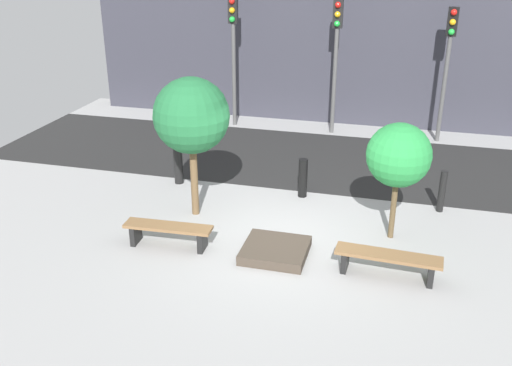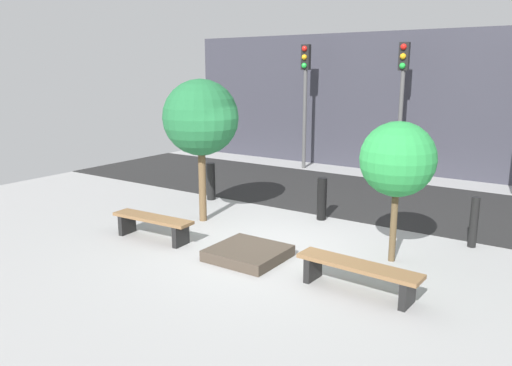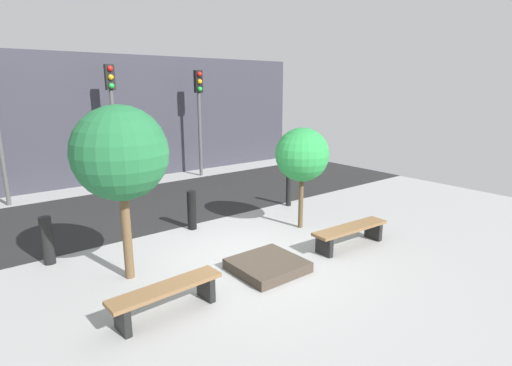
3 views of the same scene
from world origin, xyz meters
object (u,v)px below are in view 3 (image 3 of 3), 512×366
Objects in this scene: planter_bed at (267,265)px; bollard_left at (192,210)px; traffic_light_mid_east at (199,104)px; tree_behind_right_bench at (302,155)px; tree_behind_left_bench at (120,154)px; bollard_far_left at (47,241)px; bench_right at (350,232)px; traffic_light_mid_west at (112,105)px; bench_left at (167,294)px; bollard_center at (289,189)px.

bollard_left reaches higher than planter_bed.
bollard_left is 0.24× the size of traffic_light_mid_east.
traffic_light_mid_east is (1.06, 6.41, 0.89)m from tree_behind_right_bench.
bollard_far_left is (-0.99, 1.50, -1.74)m from tree_behind_left_bench.
traffic_light_mid_west is at bearing 107.72° from bench_right.
bollard_left is at bearing 0.00° from bollard_far_left.
tree_behind_right_bench is 2.59× the size of bollard_left.
bench_left is 3.14m from bollard_far_left.
bench_right is at bearing -90.00° from tree_behind_right_bench.
traffic_light_mid_east is at bearing 53.57° from bench_left.
tree_behind_right_bench is at bearing -72.00° from traffic_light_mid_west.
traffic_light_mid_west is (0.00, 4.92, 2.25)m from bollard_left.
tree_behind_right_bench reaches higher than bench_right.
bollard_left is at bearing -90.00° from traffic_light_mid_west.
bollard_center is (0.99, 1.50, -1.28)m from tree_behind_right_bench.
traffic_light_mid_east is (0.07, 4.92, 2.17)m from bollard_center.
bollard_far_left is at bearing 137.86° from planter_bed.
bench_right is 3.64m from bollard_left.
bollard_left is 5.41m from traffic_light_mid_west.
planter_bed is 2.95m from tree_behind_right_bench.
bollard_left is 6.23m from traffic_light_mid_east.
traffic_light_mid_west is (2.08, 6.41, 0.50)m from tree_behind_left_bench.
tree_behind_left_bench is 8.28m from traffic_light_mid_east.
traffic_light_mid_east is at bearing 50.83° from tree_behind_left_bench.
tree_behind_left_bench is 3.10m from bollard_left.
bench_left is at bearing -174.51° from planter_bed.
bench_right is 0.79× the size of tree_behind_right_bench.
traffic_light_mid_east reaches higher than planter_bed.
bollard_left is 0.23× the size of traffic_light_mid_west.
bench_right is at bearing -108.38° from bollard_center.
traffic_light_mid_east is (3.14, 4.92, 2.18)m from bollard_left.
bollard_center reaches higher than bollard_left.
tree_behind_left_bench reaches higher than bench_right.
traffic_light_mid_west is (3.07, 4.92, 2.24)m from bollard_far_left.
bench_right is at bearing -55.05° from bollard_left.
traffic_light_mid_west is 3.14m from traffic_light_mid_east.
tree_behind_left_bench is at bearing -163.83° from bollard_center.
traffic_light_mid_east is at bearing -0.00° from traffic_light_mid_west.
tree_behind_left_bench is 3.27× the size of bollard_left.
bollard_center is 0.25× the size of traffic_light_mid_east.
planter_bed is at bearing 2.54° from bench_left.
tree_behind_right_bench is at bearing 92.95° from bench_right.
bollard_center is at bearing 0.00° from bollard_left.
planter_bed is (-2.08, 0.20, -0.23)m from bench_right.
bench_right is 1.56× the size of planter_bed.
tree_behind_right_bench is at bearing 31.67° from planter_bed.
bench_left is 0.45× the size of traffic_light_mid_east.
tree_behind_left_bench is 3.20× the size of bollard_center.
planter_bed is at bearing 177.46° from bench_right.
bollard_left is at bearing 127.89° from bench_right.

